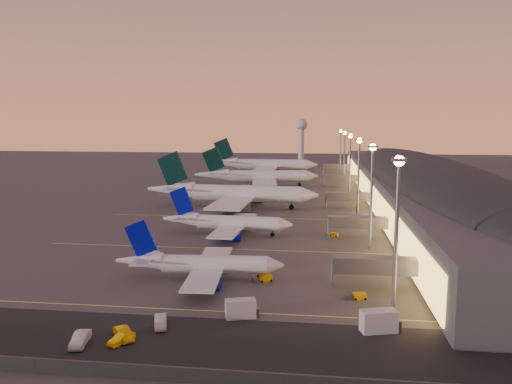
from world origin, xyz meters
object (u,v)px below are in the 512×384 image
at_px(airliner_wide_far, 262,164).
at_px(baggage_tug_b, 263,279).
at_px(service_van_a, 80,339).
at_px(service_van_c, 161,321).
at_px(catering_truck_b, 381,322).
at_px(airliner_narrow_south, 200,264).
at_px(service_van_b, 124,334).
at_px(airliner_wide_near, 231,193).
at_px(airliner_wide_mid, 257,176).
at_px(service_van_d, 121,339).
at_px(radar_tower, 301,132).
at_px(baggage_tug_a, 357,296).
at_px(airliner_narrow_north, 227,222).
at_px(baggage_tug_c, 333,235).
at_px(catering_truck_a, 242,309).

relative_size(airliner_wide_far, baggage_tug_b, 15.47).
bearing_deg(service_van_a, service_van_c, 28.92).
bearing_deg(catering_truck_b, airliner_narrow_south, 131.55).
bearing_deg(service_van_b, service_van_a, 165.71).
relative_size(airliner_wide_near, service_van_b, 12.85).
xyz_separation_m(airliner_wide_far, service_van_b, (5.08, -225.16, -4.59)).
xyz_separation_m(airliner_narrow_south, service_van_a, (-9.96, -30.78, -2.25)).
bearing_deg(airliner_narrow_south, airliner_wide_mid, 88.60).
distance_m(airliner_narrow_south, service_van_d, 30.02).
bearing_deg(radar_tower, baggage_tug_a, -86.09).
distance_m(baggage_tug_b, service_van_c, 27.17).
bearing_deg(catering_truck_b, baggage_tug_b, 117.53).
bearing_deg(radar_tower, service_van_a, -93.59).
height_order(airliner_wide_far, service_van_d, airliner_wide_far).
height_order(airliner_wide_near, service_van_d, airliner_wide_near).
xyz_separation_m(airliner_narrow_north, service_van_c, (1.12, -62.52, -2.57)).
bearing_deg(service_van_c, airliner_narrow_south, 70.78).
xyz_separation_m(baggage_tug_c, catering_truck_b, (5.45, -61.88, 1.12)).
bearing_deg(airliner_wide_mid, radar_tower, 76.64).
height_order(catering_truck_a, service_van_c, catering_truck_a).
xyz_separation_m(airliner_wide_mid, service_van_a, (-4.12, -171.06, -4.00)).
bearing_deg(baggage_tug_a, service_van_c, -163.54).
height_order(airliner_wide_mid, service_van_b, airliner_wide_mid).
bearing_deg(service_van_a, catering_truck_b, 3.33).
bearing_deg(airliner_wide_near, service_van_d, -84.79).
height_order(airliner_wide_far, catering_truck_a, airliner_wide_far).
xyz_separation_m(airliner_wide_near, airliner_wide_mid, (2.09, 58.54, -0.35)).
height_order(airliner_wide_near, baggage_tug_a, airliner_wide_near).
bearing_deg(airliner_narrow_south, baggage_tug_b, -2.15).
bearing_deg(catering_truck_a, baggage_tug_a, 13.13).
xyz_separation_m(airliner_wide_mid, baggage_tug_c, (33.19, -99.32, -4.44)).
xyz_separation_m(airliner_wide_mid, catering_truck_b, (38.65, -161.20, -3.32)).
distance_m(baggage_tug_a, service_van_c, 34.84).
xyz_separation_m(airliner_narrow_north, airliner_wide_mid, (-4.09, 101.09, 1.45)).
bearing_deg(service_van_d, airliner_wide_far, 115.95).
bearing_deg(baggage_tug_c, service_van_c, -93.07).
height_order(airliner_wide_mid, baggage_tug_c, airliner_wide_mid).
height_order(baggage_tug_b, catering_truck_b, catering_truck_b).
relative_size(baggage_tug_a, catering_truck_a, 0.66).
bearing_deg(catering_truck_b, baggage_tug_a, 84.44).
relative_size(airliner_narrow_south, airliner_wide_mid, 0.57).
xyz_separation_m(service_van_a, service_van_b, (5.36, 2.61, -0.06)).
bearing_deg(service_van_a, baggage_tug_a, 20.55).
bearing_deg(catering_truck_b, service_van_b, 175.05).
relative_size(airliner_narrow_north, service_van_a, 6.97).
bearing_deg(service_van_b, airliner_narrow_south, 40.45).
xyz_separation_m(baggage_tug_c, service_van_c, (-27.98, -64.30, 0.41)).
bearing_deg(baggage_tug_b, airliner_wide_far, 74.62).
distance_m(catering_truck_a, service_van_a, 24.76).
distance_m(airliner_narrow_south, radar_tower, 289.68).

